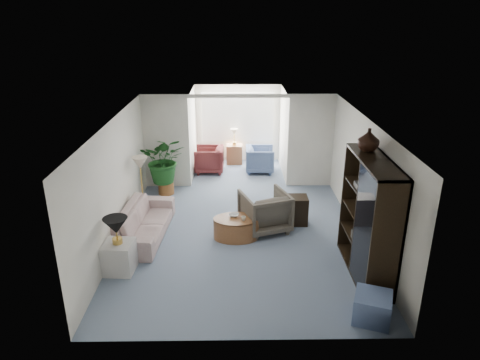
{
  "coord_description": "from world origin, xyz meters",
  "views": [
    {
      "loc": [
        -0.13,
        -8.08,
        4.47
      ],
      "look_at": [
        0.0,
        0.6,
        1.1
      ],
      "focal_mm": 32.75,
      "sensor_mm": 36.0,
      "label": 1
    }
  ],
  "objects_px": {
    "side_table_dark": "(295,210)",
    "sunroom_chair_blue": "(260,159)",
    "end_table": "(119,257)",
    "cabinet_urn": "(369,140)",
    "coffee_cup": "(243,219)",
    "entertainment_cabinet": "(369,218)",
    "sofa": "(144,222)",
    "sunroom_table": "(234,154)",
    "sunroom_chair_maroon": "(209,159)",
    "plant_pot": "(166,188)",
    "floor_lamp": "(140,163)",
    "framed_picture": "(367,164)",
    "wingback_chair": "(265,211)",
    "table_lamp": "(116,226)",
    "coffee_bowl": "(234,215)",
    "ottoman": "(372,307)"
  },
  "relations": [
    {
      "from": "coffee_bowl",
      "to": "side_table_dark",
      "type": "height_order",
      "value": "side_table_dark"
    },
    {
      "from": "floor_lamp",
      "to": "plant_pot",
      "type": "distance_m",
      "value": 1.64
    },
    {
      "from": "sofa",
      "to": "floor_lamp",
      "type": "distance_m",
      "value": 1.47
    },
    {
      "from": "sofa",
      "to": "wingback_chair",
      "type": "distance_m",
      "value": 2.57
    },
    {
      "from": "wingback_chair",
      "to": "entertainment_cabinet",
      "type": "relative_size",
      "value": 0.45
    },
    {
      "from": "sunroom_chair_maroon",
      "to": "plant_pot",
      "type": "bearing_deg",
      "value": -30.63
    },
    {
      "from": "end_table",
      "to": "side_table_dark",
      "type": "relative_size",
      "value": 0.9
    },
    {
      "from": "table_lamp",
      "to": "ottoman",
      "type": "height_order",
      "value": "table_lamp"
    },
    {
      "from": "ottoman",
      "to": "sunroom_chair_blue",
      "type": "height_order",
      "value": "sunroom_chair_blue"
    },
    {
      "from": "cabinet_urn",
      "to": "sunroom_chair_blue",
      "type": "distance_m",
      "value": 5.5
    },
    {
      "from": "ottoman",
      "to": "sunroom_table",
      "type": "height_order",
      "value": "sunroom_table"
    },
    {
      "from": "table_lamp",
      "to": "sunroom_table",
      "type": "relative_size",
      "value": 0.74
    },
    {
      "from": "coffee_cup",
      "to": "entertainment_cabinet",
      "type": "height_order",
      "value": "entertainment_cabinet"
    },
    {
      "from": "sofa",
      "to": "coffee_cup",
      "type": "bearing_deg",
      "value": -91.92
    },
    {
      "from": "sofa",
      "to": "coffee_cup",
      "type": "xyz_separation_m",
      "value": [
        2.08,
        -0.23,
        0.17
      ]
    },
    {
      "from": "table_lamp",
      "to": "coffee_cup",
      "type": "distance_m",
      "value": 2.58
    },
    {
      "from": "table_lamp",
      "to": "cabinet_urn",
      "type": "relative_size",
      "value": 1.1
    },
    {
      "from": "sunroom_chair_maroon",
      "to": "sunroom_table",
      "type": "xyz_separation_m",
      "value": [
        0.75,
        0.75,
        -0.08
      ]
    },
    {
      "from": "floor_lamp",
      "to": "cabinet_urn",
      "type": "distance_m",
      "value": 5.06
    },
    {
      "from": "sofa",
      "to": "floor_lamp",
      "type": "bearing_deg",
      "value": 16.16
    },
    {
      "from": "end_table",
      "to": "ottoman",
      "type": "relative_size",
      "value": 1.05
    },
    {
      "from": "sunroom_chair_maroon",
      "to": "sunroom_table",
      "type": "bearing_deg",
      "value": 136.44
    },
    {
      "from": "cabinet_urn",
      "to": "sunroom_table",
      "type": "bearing_deg",
      "value": 112.59
    },
    {
      "from": "sunroom_chair_blue",
      "to": "sofa",
      "type": "bearing_deg",
      "value": 147.41
    },
    {
      "from": "sofa",
      "to": "framed_picture",
      "type": "bearing_deg",
      "value": -89.58
    },
    {
      "from": "side_table_dark",
      "to": "sunroom_chair_blue",
      "type": "bearing_deg",
      "value": 99.92
    },
    {
      "from": "coffee_bowl",
      "to": "plant_pot",
      "type": "height_order",
      "value": "coffee_bowl"
    },
    {
      "from": "coffee_cup",
      "to": "sunroom_chair_blue",
      "type": "bearing_deg",
      "value": 82.11
    },
    {
      "from": "end_table",
      "to": "plant_pot",
      "type": "bearing_deg",
      "value": 84.9
    },
    {
      "from": "sunroom_table",
      "to": "sofa",
      "type": "bearing_deg",
      "value": -112.16
    },
    {
      "from": "plant_pot",
      "to": "sunroom_chair_maroon",
      "type": "distance_m",
      "value": 1.96
    },
    {
      "from": "end_table",
      "to": "coffee_cup",
      "type": "xyz_separation_m",
      "value": [
        2.28,
        1.12,
        0.21
      ]
    },
    {
      "from": "wingback_chair",
      "to": "end_table",
      "type": "bearing_deg",
      "value": 10.84
    },
    {
      "from": "framed_picture",
      "to": "sunroom_chair_maroon",
      "type": "xyz_separation_m",
      "value": [
        -3.32,
        4.24,
        -1.32
      ]
    },
    {
      "from": "end_table",
      "to": "cabinet_urn",
      "type": "xyz_separation_m",
      "value": [
        4.45,
        0.41,
        2.07
      ]
    },
    {
      "from": "framed_picture",
      "to": "end_table",
      "type": "xyz_separation_m",
      "value": [
        -4.68,
        -1.05,
        -1.41
      ]
    },
    {
      "from": "sofa",
      "to": "table_lamp",
      "type": "height_order",
      "value": "table_lamp"
    },
    {
      "from": "framed_picture",
      "to": "ottoman",
      "type": "distance_m",
      "value": 2.91
    },
    {
      "from": "sofa",
      "to": "sunroom_chair_blue",
      "type": "xyz_separation_m",
      "value": [
        2.66,
        3.94,
        0.06
      ]
    },
    {
      "from": "end_table",
      "to": "coffee_bowl",
      "type": "relative_size",
      "value": 2.84
    },
    {
      "from": "plant_pot",
      "to": "side_table_dark",
      "type": "bearing_deg",
      "value": -29.12
    },
    {
      "from": "side_table_dark",
      "to": "floor_lamp",
      "type": "bearing_deg",
      "value": 170.67
    },
    {
      "from": "floor_lamp",
      "to": "coffee_bowl",
      "type": "distance_m",
      "value": 2.53
    },
    {
      "from": "table_lamp",
      "to": "sunroom_chair_blue",
      "type": "height_order",
      "value": "table_lamp"
    },
    {
      "from": "side_table_dark",
      "to": "ottoman",
      "type": "bearing_deg",
      "value": -77.18
    },
    {
      "from": "wingback_chair",
      "to": "plant_pot",
      "type": "distance_m",
      "value": 3.19
    },
    {
      "from": "coffee_cup",
      "to": "sunroom_table",
      "type": "relative_size",
      "value": 0.16
    },
    {
      "from": "plant_pot",
      "to": "sunroom_chair_maroon",
      "type": "xyz_separation_m",
      "value": [
        1.04,
        1.65,
        0.22
      ]
    },
    {
      "from": "sunroom_chair_maroon",
      "to": "coffee_cup",
      "type": "bearing_deg",
      "value": 13.93
    },
    {
      "from": "side_table_dark",
      "to": "sunroom_table",
      "type": "relative_size",
      "value": 1.07
    }
  ]
}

